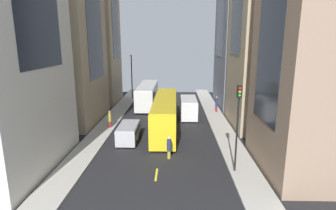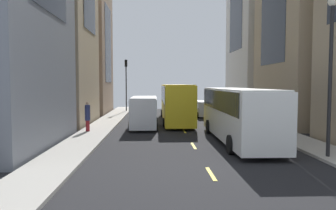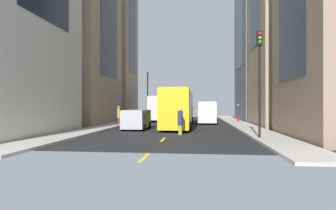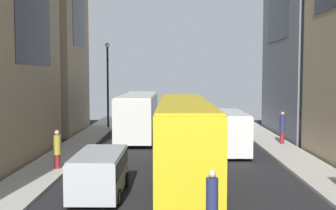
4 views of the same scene
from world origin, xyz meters
The scene contains 22 objects.
ground_plane centered at (0.00, 0.00, 0.00)m, with size 39.88×39.88×0.00m, color black.
sidewalk_west centered at (-6.77, 0.00, 0.07)m, with size 2.35×44.00×0.15m, color #B2ADA3.
sidewalk_east centered at (6.77, 0.00, 0.07)m, with size 2.35×44.00×0.15m, color #B2ADA3.
lane_stripe_1 centered at (0.00, -15.00, 0.01)m, with size 0.16×2.00×0.01m, color yellow.
lane_stripe_2 centered at (0.00, -9.00, 0.01)m, with size 0.16×2.00×0.01m, color yellow.
lane_stripe_3 centered at (0.00, -3.00, 0.01)m, with size 0.16×2.00×0.01m, color yellow.
lane_stripe_4 centered at (0.00, 3.00, 0.01)m, with size 0.16×2.00×0.01m, color yellow.
lane_stripe_5 centered at (0.00, 9.00, 0.01)m, with size 0.16×2.00×0.01m, color yellow.
lane_stripe_6 centered at (0.00, 15.00, 0.01)m, with size 0.16×2.00×0.01m, color yellow.
lane_stripe_7 centered at (0.00, 21.00, 0.01)m, with size 0.16×2.00×0.01m, color yellow.
building_west_1 centered at (-11.62, -0.88, 12.04)m, with size 7.02×10.74×24.08m.
building_west_2 centered at (-11.29, 10.60, 16.03)m, with size 6.35×8.06×32.07m.
building_east_0 centered at (11.27, -13.66, 8.58)m, with size 6.33×9.19×17.16m.
city_bus_white centered at (-2.93, 7.75, 2.01)m, with size 2.80×11.39×3.35m.
streetcar_yellow centered at (0.26, -3.90, 2.13)m, with size 2.70×14.24×3.59m.
delivery_van_white centered at (3.17, 1.14, 1.51)m, with size 2.25×5.63×2.58m.
car_silver_0 centered at (-3.27, -8.01, 1.03)m, with size 2.05×4.17×1.74m.
pedestrian_walking_far centered at (0.89, -12.05, 1.04)m, with size 0.38×0.38×1.99m.
pedestrian_crossing_mid centered at (7.25, 3.75, 1.31)m, with size 0.38×0.38×2.20m.
pedestrian_waiting_curb centered at (-6.12, -3.88, 1.17)m, with size 0.39×0.39×1.94m.
traffic_light_near_corner centered at (5.99, -14.48, 4.69)m, with size 0.32×0.44×6.61m.
streetlamp_near centered at (-6.09, 12.68, 4.75)m, with size 0.44×0.44×7.59m.
Camera 1 is at (1.38, -33.83, 9.78)m, focal length 29.14 mm.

